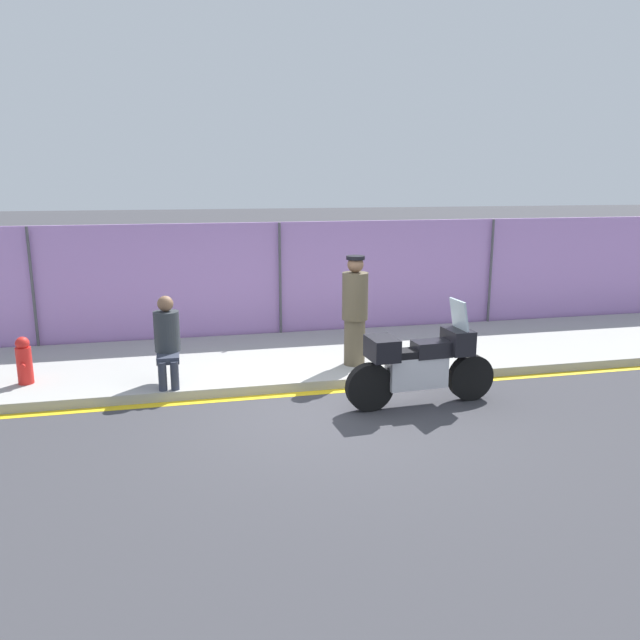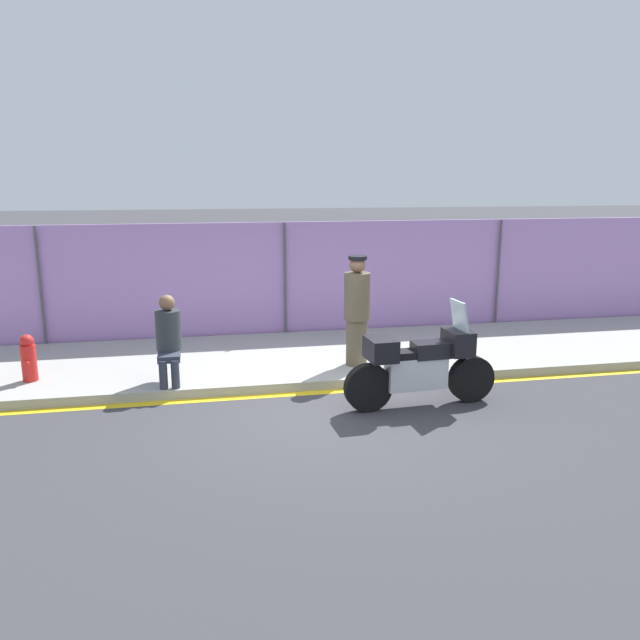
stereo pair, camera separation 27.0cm
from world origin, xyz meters
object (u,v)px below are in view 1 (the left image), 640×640
officer_standing (355,310)px  person_seated_on_curb (167,336)px  motorcycle (421,364)px  fire_hydrant (24,361)px

officer_standing → person_seated_on_curb: size_ratio=1.37×
motorcycle → officer_standing: bearing=102.6°
officer_standing → fire_hydrant: 5.04m
motorcycle → officer_standing: officer_standing is taller
motorcycle → fire_hydrant: bearing=158.5°
officer_standing → person_seated_on_curb: 2.96m
fire_hydrant → motorcycle: bearing=-18.1°
person_seated_on_curb → fire_hydrant: (-2.07, 0.42, -0.37)m
motorcycle → officer_standing: (-0.47, 1.65, 0.45)m
motorcycle → fire_hydrant: motorcycle is taller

